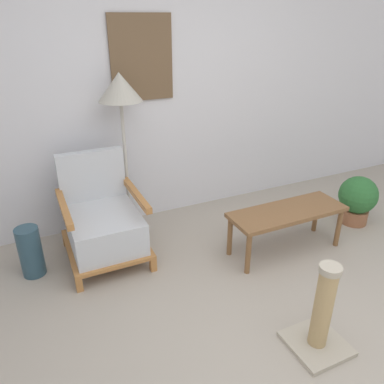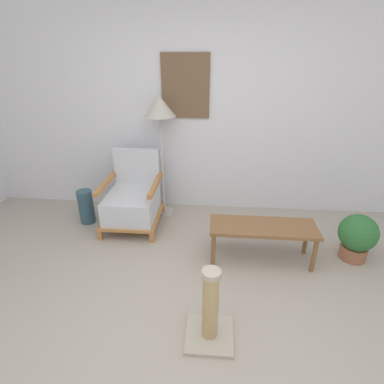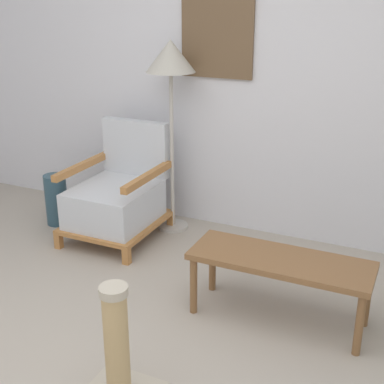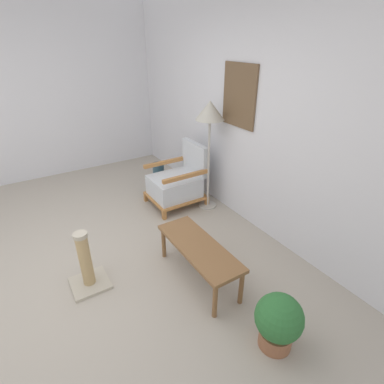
# 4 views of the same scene
# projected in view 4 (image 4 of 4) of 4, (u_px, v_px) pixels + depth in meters

# --- Properties ---
(ground_plane) EXTENTS (14.00, 14.00, 0.00)m
(ground_plane) POSITION_uv_depth(u_px,v_px,m) (67.00, 282.00, 2.97)
(ground_plane) COLOR #A89E8E
(wall_back) EXTENTS (8.00, 0.09, 2.70)m
(wall_back) POSITION_uv_depth(u_px,v_px,m) (254.00, 116.00, 3.43)
(wall_back) COLOR silver
(wall_back) RESTS_ON ground_plane
(wall_left) EXTENTS (0.06, 8.00, 2.70)m
(wall_left) POSITION_uv_depth(u_px,v_px,m) (45.00, 94.00, 4.73)
(wall_left) COLOR silver
(wall_left) RESTS_ON ground_plane
(armchair) EXTENTS (0.64, 0.73, 0.86)m
(armchair) POSITION_uv_depth(u_px,v_px,m) (177.00, 183.00, 4.24)
(armchair) COLOR #B2753D
(armchair) RESTS_ON ground_plane
(floor_lamp) EXTENTS (0.37, 0.37, 1.48)m
(floor_lamp) POSITION_uv_depth(u_px,v_px,m) (210.00, 117.00, 3.71)
(floor_lamp) COLOR #B7B2A8
(floor_lamp) RESTS_ON ground_plane
(coffee_table) EXTENTS (1.02, 0.37, 0.40)m
(coffee_table) POSITION_uv_depth(u_px,v_px,m) (199.00, 250.00, 2.87)
(coffee_table) COLOR brown
(coffee_table) RESTS_ON ground_plane
(vase) EXTENTS (0.18, 0.18, 0.42)m
(vase) POSITION_uv_depth(u_px,v_px,m) (159.00, 176.00, 4.73)
(vase) COLOR #2D4C5B
(vase) RESTS_ON ground_plane
(potted_plant) EXTENTS (0.37, 0.37, 0.49)m
(potted_plant) POSITION_uv_depth(u_px,v_px,m) (278.00, 321.00, 2.25)
(potted_plant) COLOR #935B3D
(potted_plant) RESTS_ON ground_plane
(scratching_post) EXTENTS (0.35, 0.35, 0.61)m
(scratching_post) POSITION_uv_depth(u_px,v_px,m) (87.00, 267.00, 2.84)
(scratching_post) COLOR #B2A893
(scratching_post) RESTS_ON ground_plane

